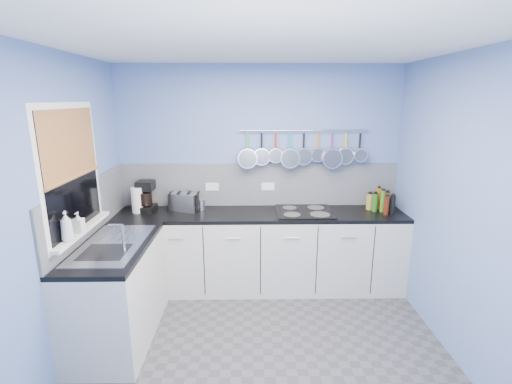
{
  "coord_description": "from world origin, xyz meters",
  "views": [
    {
      "loc": [
        -0.1,
        -2.69,
        2.13
      ],
      "look_at": [
        -0.05,
        0.75,
        1.25
      ],
      "focal_mm": 25.79,
      "sensor_mm": 36.0,
      "label": 1
    }
  ],
  "objects_px": {
    "soap_bottle_a": "(66,226)",
    "toaster": "(184,202)",
    "coffee_maker": "(146,196)",
    "hob": "(304,211)",
    "paper_towel": "(137,200)",
    "canister": "(201,204)",
    "soap_bottle_b": "(78,222)"
  },
  "relations": [
    {
      "from": "soap_bottle_a",
      "to": "toaster",
      "type": "bearing_deg",
      "value": 62.11
    },
    {
      "from": "soap_bottle_a",
      "to": "coffee_maker",
      "type": "xyz_separation_m",
      "value": [
        0.26,
        1.27,
        -0.1
      ]
    },
    {
      "from": "coffee_maker",
      "to": "hob",
      "type": "distance_m",
      "value": 1.78
    },
    {
      "from": "paper_towel",
      "to": "coffee_maker",
      "type": "xyz_separation_m",
      "value": [
        0.08,
        0.05,
        0.03
      ]
    },
    {
      "from": "paper_towel",
      "to": "canister",
      "type": "xyz_separation_m",
      "value": [
        0.69,
        0.1,
        -0.08
      ]
    },
    {
      "from": "canister",
      "to": "soap_bottle_b",
      "type": "bearing_deg",
      "value": -127.82
    },
    {
      "from": "toaster",
      "to": "paper_towel",
      "type": "bearing_deg",
      "value": -154.18
    },
    {
      "from": "toaster",
      "to": "hob",
      "type": "xyz_separation_m",
      "value": [
        1.34,
        -0.09,
        -0.09
      ]
    },
    {
      "from": "paper_towel",
      "to": "canister",
      "type": "bearing_deg",
      "value": 7.85
    },
    {
      "from": "soap_bottle_a",
      "to": "paper_towel",
      "type": "height_order",
      "value": "soap_bottle_a"
    },
    {
      "from": "canister",
      "to": "hob",
      "type": "bearing_deg",
      "value": -5.57
    },
    {
      "from": "paper_towel",
      "to": "coffee_maker",
      "type": "distance_m",
      "value": 0.1
    },
    {
      "from": "toaster",
      "to": "coffee_maker",
      "type": "bearing_deg",
      "value": -159.67
    },
    {
      "from": "soap_bottle_a",
      "to": "hob",
      "type": "distance_m",
      "value": 2.37
    },
    {
      "from": "paper_towel",
      "to": "coffee_maker",
      "type": "height_order",
      "value": "coffee_maker"
    },
    {
      "from": "soap_bottle_b",
      "to": "canister",
      "type": "height_order",
      "value": "soap_bottle_b"
    },
    {
      "from": "canister",
      "to": "hob",
      "type": "xyz_separation_m",
      "value": [
        1.16,
        -0.11,
        -0.05
      ]
    },
    {
      "from": "soap_bottle_a",
      "to": "paper_towel",
      "type": "relative_size",
      "value": 0.85
    },
    {
      "from": "soap_bottle_b",
      "to": "soap_bottle_a",
      "type": "bearing_deg",
      "value": -90.0
    },
    {
      "from": "canister",
      "to": "toaster",
      "type": "bearing_deg",
      "value": -173.2
    },
    {
      "from": "soap_bottle_b",
      "to": "paper_towel",
      "type": "bearing_deg",
      "value": 80.24
    },
    {
      "from": "coffee_maker",
      "to": "hob",
      "type": "xyz_separation_m",
      "value": [
        1.77,
        -0.07,
        -0.16
      ]
    },
    {
      "from": "soap_bottle_b",
      "to": "paper_towel",
      "type": "xyz_separation_m",
      "value": [
        0.18,
        1.02,
        -0.09
      ]
    },
    {
      "from": "coffee_maker",
      "to": "paper_towel",
      "type": "bearing_deg",
      "value": -143.45
    },
    {
      "from": "soap_bottle_a",
      "to": "hob",
      "type": "bearing_deg",
      "value": 30.57
    },
    {
      "from": "toaster",
      "to": "canister",
      "type": "bearing_deg",
      "value": 24.38
    },
    {
      "from": "hob",
      "to": "canister",
      "type": "bearing_deg",
      "value": 174.43
    },
    {
      "from": "soap_bottle_a",
      "to": "toaster",
      "type": "distance_m",
      "value": 1.47
    },
    {
      "from": "toaster",
      "to": "hob",
      "type": "bearing_deg",
      "value": 13.72
    },
    {
      "from": "canister",
      "to": "hob",
      "type": "relative_size",
      "value": 0.19
    },
    {
      "from": "soap_bottle_a",
      "to": "paper_towel",
      "type": "distance_m",
      "value": 1.23
    },
    {
      "from": "soap_bottle_a",
      "to": "soap_bottle_b",
      "type": "height_order",
      "value": "soap_bottle_a"
    }
  ]
}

